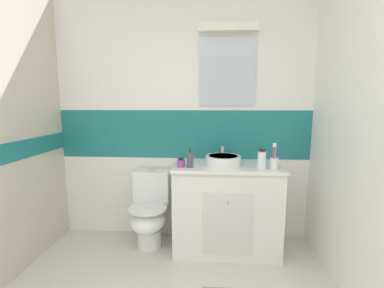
{
  "coord_description": "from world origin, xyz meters",
  "views": [
    {
      "loc": [
        0.29,
        -0.33,
        1.42
      ],
      "look_at": [
        0.14,
        1.81,
        1.09
      ],
      "focal_mm": 24.88,
      "sensor_mm": 36.0,
      "label": 1
    }
  ],
  "objects_px": {
    "mouthwash_bottle": "(262,160)",
    "soap_dispenser": "(190,160)",
    "toilet": "(150,211)",
    "toothbrush_cup": "(274,162)",
    "sink_basin": "(223,160)",
    "hair_gel_jar": "(181,163)"
  },
  "relations": [
    {
      "from": "mouthwash_bottle",
      "to": "hair_gel_jar",
      "type": "bearing_deg",
      "value": 178.45
    },
    {
      "from": "toilet",
      "to": "soap_dispenser",
      "type": "distance_m",
      "value": 0.73
    },
    {
      "from": "toothbrush_cup",
      "to": "soap_dispenser",
      "type": "bearing_deg",
      "value": -179.76
    },
    {
      "from": "sink_basin",
      "to": "toilet",
      "type": "relative_size",
      "value": 0.5
    },
    {
      "from": "soap_dispenser",
      "to": "hair_gel_jar",
      "type": "height_order",
      "value": "soap_dispenser"
    },
    {
      "from": "sink_basin",
      "to": "soap_dispenser",
      "type": "xyz_separation_m",
      "value": [
        -0.3,
        -0.14,
        0.02
      ]
    },
    {
      "from": "soap_dispenser",
      "to": "hair_gel_jar",
      "type": "bearing_deg",
      "value": 170.61
    },
    {
      "from": "sink_basin",
      "to": "toothbrush_cup",
      "type": "relative_size",
      "value": 1.61
    },
    {
      "from": "toilet",
      "to": "hair_gel_jar",
      "type": "bearing_deg",
      "value": -23.88
    },
    {
      "from": "toilet",
      "to": "toothbrush_cup",
      "type": "xyz_separation_m",
      "value": [
        1.16,
        -0.16,
        0.56
      ]
    },
    {
      "from": "sink_basin",
      "to": "toilet",
      "type": "height_order",
      "value": "sink_basin"
    },
    {
      "from": "toothbrush_cup",
      "to": "soap_dispenser",
      "type": "distance_m",
      "value": 0.74
    },
    {
      "from": "toothbrush_cup",
      "to": "hair_gel_jar",
      "type": "xyz_separation_m",
      "value": [
        -0.82,
        0.01,
        -0.02
      ]
    },
    {
      "from": "hair_gel_jar",
      "to": "mouthwash_bottle",
      "type": "xyz_separation_m",
      "value": [
        0.71,
        -0.02,
        0.04
      ]
    },
    {
      "from": "hair_gel_jar",
      "to": "toilet",
      "type": "bearing_deg",
      "value": 156.12
    },
    {
      "from": "mouthwash_bottle",
      "to": "soap_dispenser",
      "type": "bearing_deg",
      "value": 179.51
    },
    {
      "from": "sink_basin",
      "to": "hair_gel_jar",
      "type": "relative_size",
      "value": 4.43
    },
    {
      "from": "sink_basin",
      "to": "soap_dispenser",
      "type": "distance_m",
      "value": 0.33
    },
    {
      "from": "toothbrush_cup",
      "to": "sink_basin",
      "type": "bearing_deg",
      "value": 163.22
    },
    {
      "from": "hair_gel_jar",
      "to": "mouthwash_bottle",
      "type": "distance_m",
      "value": 0.72
    },
    {
      "from": "toilet",
      "to": "mouthwash_bottle",
      "type": "distance_m",
      "value": 1.21
    },
    {
      "from": "hair_gel_jar",
      "to": "mouthwash_bottle",
      "type": "height_order",
      "value": "mouthwash_bottle"
    }
  ]
}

